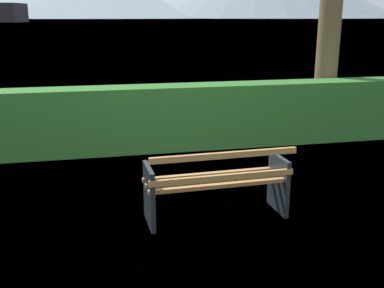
# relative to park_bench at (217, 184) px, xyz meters

# --- Properties ---
(ground_plane) EXTENTS (1400.00, 1400.00, 0.00)m
(ground_plane) POSITION_rel_park_bench_xyz_m (-0.00, 0.06, -0.42)
(ground_plane) COLOR #567A38
(water_surface) EXTENTS (620.00, 620.00, 0.00)m
(water_surface) POSITION_rel_park_bench_xyz_m (-0.00, 306.13, -0.42)
(water_surface) COLOR slate
(water_surface) RESTS_ON ground_plane
(park_bench) EXTENTS (1.65, 0.63, 0.87)m
(park_bench) POSITION_rel_park_bench_xyz_m (0.00, 0.00, 0.00)
(park_bench) COLOR #A0703F
(park_bench) RESTS_ON ground_plane
(hedge_row) EXTENTS (8.56, 0.61, 1.11)m
(hedge_row) POSITION_rel_park_bench_xyz_m (-0.00, 3.00, 0.13)
(hedge_row) COLOR #2D6B28
(hedge_row) RESTS_ON ground_plane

